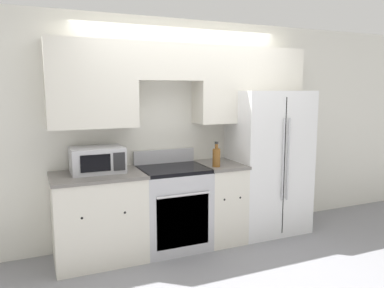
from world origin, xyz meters
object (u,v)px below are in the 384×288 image
oven_range (173,207)px  bottle (216,157)px  refrigerator (266,161)px  microwave (97,160)px

oven_range → bottle: 0.75m
bottle → refrigerator: bearing=15.3°
oven_range → refrigerator: bearing=2.8°
refrigerator → bottle: (-0.82, -0.22, 0.15)m
oven_range → bottle: size_ratio=3.84×
microwave → bottle: 1.30m
oven_range → microwave: microwave is taller
microwave → refrigerator: bearing=-0.6°
oven_range → refrigerator: 1.35m
oven_range → microwave: size_ratio=2.01×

